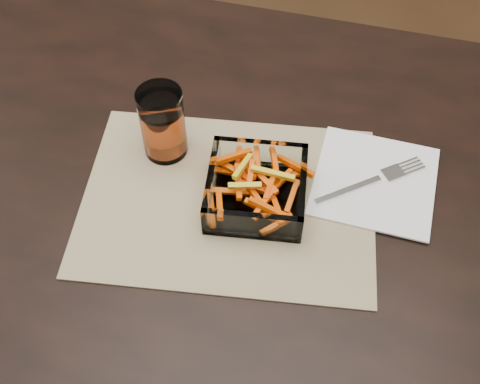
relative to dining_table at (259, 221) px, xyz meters
name	(u,v)px	position (x,y,z in m)	size (l,w,h in m)	color
dining_table	(259,221)	(0.00, 0.00, 0.00)	(1.60, 0.90, 0.75)	black
placemat	(228,199)	(-0.04, -0.03, 0.09)	(0.45, 0.33, 0.00)	tan
glass_bowl	(256,190)	(0.00, -0.02, 0.11)	(0.17, 0.17, 0.06)	white
tumbler	(163,125)	(-0.17, 0.04, 0.15)	(0.07, 0.07, 0.12)	white
napkin	(375,181)	(0.17, 0.06, 0.09)	(0.19, 0.19, 0.00)	white
fork	(374,180)	(0.17, 0.06, 0.10)	(0.16, 0.14, 0.00)	silver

